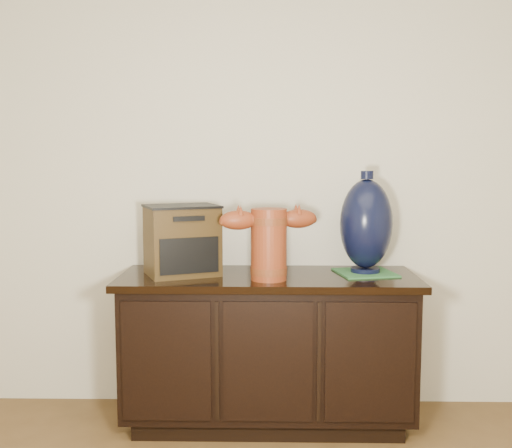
{
  "coord_description": "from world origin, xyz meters",
  "views": [
    {
      "loc": [
        -0.0,
        -0.68,
        1.32
      ],
      "look_at": [
        -0.06,
        2.18,
        1.01
      ],
      "focal_mm": 42.0,
      "sensor_mm": 36.0,
      "label": 1
    }
  ],
  "objects_px": {
    "lamp_base": "(366,224)",
    "spray_can": "(275,250)",
    "tv_radio": "(182,240)",
    "terracotta_vessel": "(269,240)",
    "sideboard": "(268,348)"
  },
  "relations": [
    {
      "from": "tv_radio",
      "to": "spray_can",
      "type": "height_order",
      "value": "tv_radio"
    },
    {
      "from": "terracotta_vessel",
      "to": "lamp_base",
      "type": "relative_size",
      "value": 0.95
    },
    {
      "from": "sideboard",
      "to": "terracotta_vessel",
      "type": "height_order",
      "value": "terracotta_vessel"
    },
    {
      "from": "terracotta_vessel",
      "to": "spray_can",
      "type": "relative_size",
      "value": 2.4
    },
    {
      "from": "sideboard",
      "to": "lamp_base",
      "type": "bearing_deg",
      "value": 6.11
    },
    {
      "from": "sideboard",
      "to": "tv_radio",
      "type": "relative_size",
      "value": 3.45
    },
    {
      "from": "lamp_base",
      "to": "spray_can",
      "type": "xyz_separation_m",
      "value": [
        -0.45,
        0.12,
        -0.15
      ]
    },
    {
      "from": "sideboard",
      "to": "lamp_base",
      "type": "xyz_separation_m",
      "value": [
        0.49,
        0.05,
        0.62
      ]
    },
    {
      "from": "terracotta_vessel",
      "to": "spray_can",
      "type": "bearing_deg",
      "value": 68.21
    },
    {
      "from": "lamp_base",
      "to": "spray_can",
      "type": "relative_size",
      "value": 2.53
    },
    {
      "from": "terracotta_vessel",
      "to": "tv_radio",
      "type": "xyz_separation_m",
      "value": [
        -0.43,
        0.12,
        -0.02
      ]
    },
    {
      "from": "sideboard",
      "to": "lamp_base",
      "type": "relative_size",
      "value": 2.9
    },
    {
      "from": "tv_radio",
      "to": "spray_can",
      "type": "bearing_deg",
      "value": -2.78
    },
    {
      "from": "sideboard",
      "to": "terracotta_vessel",
      "type": "bearing_deg",
      "value": -88.3
    },
    {
      "from": "lamp_base",
      "to": "spray_can",
      "type": "bearing_deg",
      "value": 164.63
    }
  ]
}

